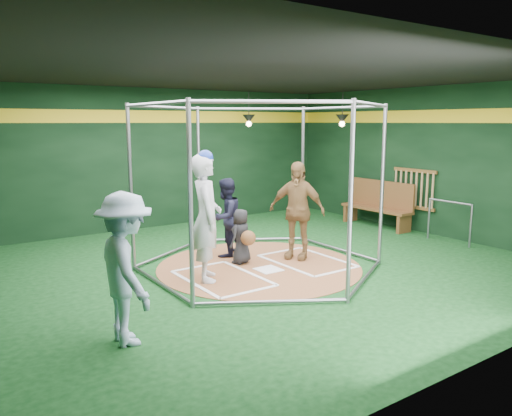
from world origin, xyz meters
TOP-DOWN VIEW (x-y plane):
  - room_shell at (0.00, 0.01)m, footprint 10.10×9.10m
  - clay_disc at (0.00, 0.00)m, footprint 3.80×3.80m
  - home_plate at (0.00, -0.30)m, footprint 0.43×0.43m
  - batter_box_left at (-0.95, -0.25)m, footprint 1.17×1.77m
  - batter_box_right at (0.95, -0.25)m, footprint 1.17×1.77m
  - batting_cage at (-0.00, -0.00)m, footprint 4.05×4.67m
  - bat_rack at (4.93, 0.40)m, footprint 0.07×1.25m
  - pendant_lamp_near at (2.20, 3.60)m, footprint 0.34×0.34m
  - pendant_lamp_far at (4.00, 2.00)m, footprint 0.34×0.34m
  - batter_figure at (-1.18, -0.14)m, footprint 0.79×0.92m
  - visitor_leopard at (0.93, 0.04)m, footprint 0.98×1.20m
  - catcher_figure at (-0.17, 0.33)m, footprint 0.60×0.64m
  - umpire at (-0.12, 0.98)m, footprint 0.94×0.86m
  - bystander_blue at (-3.17, -1.73)m, footprint 0.76×1.24m
  - dugout_bench at (4.64, 1.24)m, footprint 0.47×2.03m
  - steel_railing at (4.55, -0.89)m, footprint 0.05×1.10m

SIDE VIEW (x-z plane):
  - clay_disc at x=0.00m, z-range 0.00..0.01m
  - batter_box_left at x=-0.95m, z-range 0.01..0.02m
  - batter_box_right at x=0.95m, z-range 0.01..0.02m
  - home_plate at x=0.00m, z-range 0.01..0.02m
  - catcher_figure at x=-0.17m, z-range 0.01..1.06m
  - dugout_bench at x=4.64m, z-range 0.01..1.20m
  - steel_railing at x=4.55m, z-range 0.16..1.11m
  - umpire at x=-0.12m, z-range 0.01..1.58m
  - bystander_blue at x=-3.17m, z-range 0.00..1.87m
  - visitor_leopard at x=0.93m, z-range 0.01..1.92m
  - bat_rack at x=4.93m, z-range 0.56..1.54m
  - batter_figure at x=-1.18m, z-range 0.00..2.20m
  - batting_cage at x=0.00m, z-range 0.00..3.00m
  - room_shell at x=0.00m, z-range -0.01..3.52m
  - pendant_lamp_near at x=2.20m, z-range 2.29..3.19m
  - pendant_lamp_far at x=4.00m, z-range 2.29..3.19m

